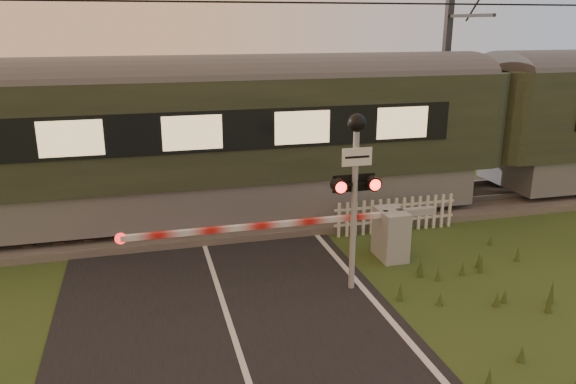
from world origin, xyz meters
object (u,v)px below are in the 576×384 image
object	(u,v)px
train	(481,124)
crossing_signal	(355,172)
picket_fence	(396,215)
catenary_mast	(446,76)
boom_gate	(378,233)

from	to	relation	value
train	crossing_signal	distance (m)	7.25
picket_fence	catenary_mast	size ratio (longest dim) A/B	0.49
train	boom_gate	size ratio (longest dim) A/B	6.23
crossing_signal	picket_fence	xyz separation A→B (m)	(2.19, 2.67, -1.94)
crossing_signal	catenary_mast	world-z (taller)	catenary_mast
crossing_signal	train	bearing A→B (deg)	39.00
catenary_mast	crossing_signal	bearing A→B (deg)	-129.97
train	crossing_signal	bearing A→B (deg)	-141.00
train	catenary_mast	distance (m)	2.50
picket_fence	catenary_mast	bearing A→B (deg)	49.68
crossing_signal	catenary_mast	distance (m)	8.91
crossing_signal	catenary_mast	bearing A→B (deg)	50.03
train	picket_fence	size ratio (longest dim) A/B	13.21
train	picket_fence	world-z (taller)	train
train	picket_fence	bearing A→B (deg)	-151.16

